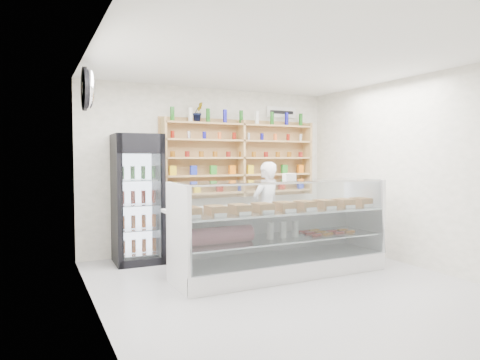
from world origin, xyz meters
TOP-DOWN VIEW (x-y plane):
  - room at (0.00, 0.00)m, footprint 5.00×5.00m
  - display_counter at (0.22, 0.56)m, footprint 2.98×0.89m
  - shop_worker at (0.60, 1.62)m, footprint 0.65×0.53m
  - drinks_cooler at (-1.38, 2.10)m, footprint 0.72×0.70m
  - wall_shelving at (0.50, 2.34)m, footprint 2.84×0.28m
  - potted_plant at (-0.31, 2.34)m, footprint 0.21×0.19m
  - security_mirror at (-2.17, 1.20)m, footprint 0.15×0.50m
  - wall_sign at (1.40, 2.47)m, footprint 0.62×0.03m

SIDE VIEW (x-z plane):
  - display_counter at x=0.22m, z-range -0.29..1.00m
  - shop_worker at x=0.60m, z-range 0.00..1.54m
  - drinks_cooler at x=-1.38m, z-range 0.00..1.96m
  - room at x=0.00m, z-range -1.10..3.90m
  - wall_shelving at x=0.50m, z-range 0.93..2.26m
  - potted_plant at x=-0.31m, z-range 2.20..2.53m
  - security_mirror at x=-2.17m, z-range 2.20..2.70m
  - wall_sign at x=1.40m, z-range 2.35..2.55m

